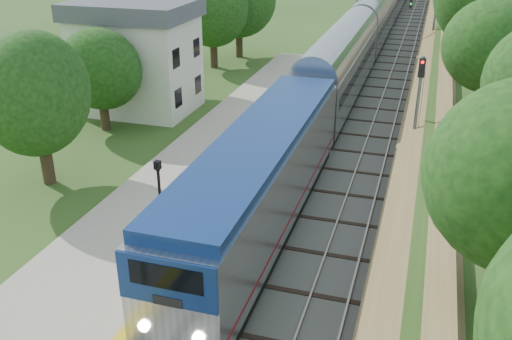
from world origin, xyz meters
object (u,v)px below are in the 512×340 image
(lamppost_far, at_px, (161,208))
(signal_gantry, at_px, (395,7))
(station_building, at_px, (137,56))
(train, at_px, (383,9))
(signal_farside, at_px, (418,101))

(lamppost_far, bearing_deg, signal_gantry, 81.80)
(station_building, bearing_deg, train, 70.34)
(station_building, bearing_deg, lamppost_far, -59.60)
(train, distance_m, signal_farside, 44.86)
(signal_gantry, xyz_separation_m, signal_farside, (3.73, -30.22, -0.74))
(station_building, xyz_separation_m, signal_gantry, (16.47, 24.99, 0.73))
(train, xyz_separation_m, signal_farside, (6.20, -44.40, 1.66))
(signal_gantry, height_order, lamppost_far, signal_gantry)
(train, bearing_deg, station_building, -109.66)
(station_building, relative_size, lamppost_far, 2.19)
(signal_gantry, height_order, train, signal_gantry)
(signal_farside, bearing_deg, train, 97.95)
(signal_gantry, bearing_deg, station_building, -123.38)
(signal_gantry, relative_size, train, 0.06)
(station_building, relative_size, signal_farside, 1.33)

